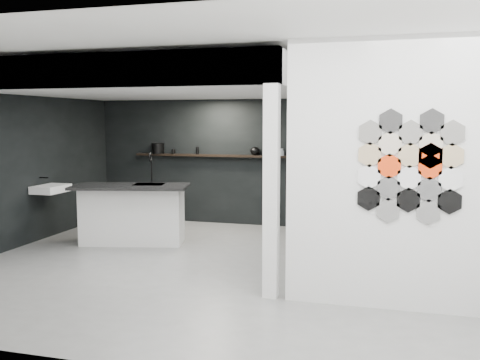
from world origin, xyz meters
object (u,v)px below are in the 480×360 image
glass_bowl (281,153)px  utensil_cup (173,151)px  bottle_dark (197,150)px  stockpot (158,148)px  glass_vase (281,152)px  kitchen_island (132,213)px  kettle (255,151)px  partition_panel (406,176)px  wall_basin (51,189)px

glass_bowl → utensil_cup: bearing=180.0°
bottle_dark → utensil_cup: bearing=180.0°
stockpot → glass_vase: size_ratio=1.85×
kitchen_island → bottle_dark: size_ratio=13.60×
bottle_dark → utensil_cup: (-0.49, 0.00, -0.03)m
kitchen_island → bottle_dark: bottle_dark is taller
stockpot → bottle_dark: stockpot is taller
stockpot → kettle: bearing=0.0°
kitchen_island → glass_vase: 2.92m
glass_vase → utensil_cup: (-2.10, 0.00, -0.02)m
glass_bowl → partition_panel: bearing=-61.8°
kitchen_island → utensil_cup: size_ratio=21.39×
bottle_dark → partition_panel: bearing=-46.4°
partition_panel → glass_vase: (-2.08, 3.87, -0.01)m
partition_panel → glass_bowl: (-2.08, 3.87, -0.03)m
partition_panel → bottle_dark: partition_panel is taller
partition_panel → stockpot: (-4.50, 3.87, 0.02)m
partition_panel → wall_basin: (-5.46, 1.80, -0.55)m
utensil_cup → partition_panel: bearing=-42.8°
wall_basin → glass_vase: 4.01m
partition_panel → wall_basin: bearing=161.8°
kitchen_island → kettle: size_ratio=10.63×
kettle → glass_bowl: size_ratio=1.41×
wall_basin → kitchen_island: (1.38, 0.15, -0.36)m
utensil_cup → glass_bowl: bearing=0.0°
partition_panel → kitchen_island: partition_panel is taller
kettle → stockpot: bearing=-173.3°
partition_panel → kettle: size_ratio=15.44×
glass_vase → stockpot: bearing=180.0°
wall_basin → kitchen_island: bearing=6.2°
partition_panel → glass_vase: 4.39m
glass_bowl → utensil_cup: size_ratio=1.42×
kettle → bottle_dark: (-1.13, 0.00, -0.01)m
kettle → glass_vase: bearing=6.7°
wall_basin → glass_bowl: glass_bowl is taller
glass_bowl → bottle_dark: size_ratio=0.91×
partition_panel → wall_basin: size_ratio=4.67×
glass_bowl → bottle_dark: 1.61m
kitchen_island → bottle_dark: bearing=64.9°
partition_panel → kitchen_island: bearing=154.5°
kitchen_island → kettle: (1.53, 1.92, 0.91)m
kitchen_island → utensil_cup: kitchen_island is taller
kettle → glass_bowl: bearing=6.7°
glass_bowl → glass_vase: size_ratio=0.98×
wall_basin → utensil_cup: (1.29, 2.07, 0.52)m
wall_basin → stockpot: stockpot is taller
glass_vase → utensil_cup: 2.10m
glass_vase → kettle: bearing=180.0°
partition_panel → stockpot: 5.93m
glass_bowl → kettle: bearing=180.0°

